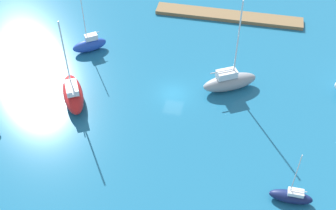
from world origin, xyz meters
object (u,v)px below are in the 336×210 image
Objects in this scene: pier_dock at (229,16)px; sailboat_red_by_breakwater at (73,94)px; sailboat_blue_far_south at (90,44)px; sailboat_navy_lone_south at (291,196)px; sailboat_gray_east_end at (229,81)px.

pier_dock is 1.95× the size of sailboat_red_by_breakwater.
sailboat_blue_far_south reaches higher than pier_dock.
sailboat_navy_lone_south is at bearing 109.41° from sailboat_blue_far_south.
sailboat_gray_east_end is at bearing 133.11° from sailboat_blue_far_south.
sailboat_navy_lone_south is 18.24m from sailboat_gray_east_end.
pier_dock is 3.13× the size of sailboat_navy_lone_south.
sailboat_gray_east_end is 1.54× the size of sailboat_blue_far_south.
sailboat_red_by_breakwater is 1.39× the size of sailboat_blue_far_south.
sailboat_blue_far_south is at bearing 33.71° from pier_dock.
sailboat_navy_lone_south is at bearing 106.73° from pier_dock.
pier_dock is 1.75× the size of sailboat_gray_east_end.
sailboat_gray_east_end reaches higher than sailboat_navy_lone_south.
pier_dock is 22.91m from sailboat_blue_far_south.
sailboat_navy_lone_south is at bearing -137.23° from sailboat_red_by_breakwater.
pier_dock is 34.74m from sailboat_navy_lone_south.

